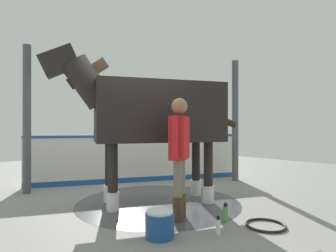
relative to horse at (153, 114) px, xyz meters
name	(u,v)px	position (x,y,z in m)	size (l,w,h in m)	color
ground_plane	(141,200)	(-0.34, 0.01, -1.60)	(16.00, 16.00, 0.02)	gray
wet_patch	(159,202)	(0.05, 0.10, -1.58)	(2.90, 2.90, 0.00)	#4C4C54
barrier_wall	(138,160)	(-1.71, 0.96, -1.05)	(2.33, 4.65, 1.15)	silver
roof_post_near	(27,119)	(-2.28, -1.41, -0.08)	(0.16, 0.16, 3.01)	#4C4C51
roof_post_far	(235,121)	(-0.19, 2.86, -0.08)	(0.16, 0.16, 3.01)	#4C4C51
horse	(153,114)	(0.00, 0.00, 0.00)	(1.95, 3.27, 2.69)	black
handler	(180,148)	(0.94, -0.28, -0.55)	(0.47, 0.60, 1.77)	#47331E
wash_bucket	(160,224)	(1.27, -0.95, -1.42)	(0.35, 0.35, 0.33)	#1E478C
bottle_shampoo	(218,226)	(1.68, -0.32, -1.49)	(0.06, 0.06, 0.22)	white
bottle_spray	(226,213)	(1.47, 0.13, -1.47)	(0.08, 0.08, 0.26)	#4CA559
hose_coil	(266,225)	(1.96, 0.36, -1.57)	(0.54, 0.54, 0.03)	black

